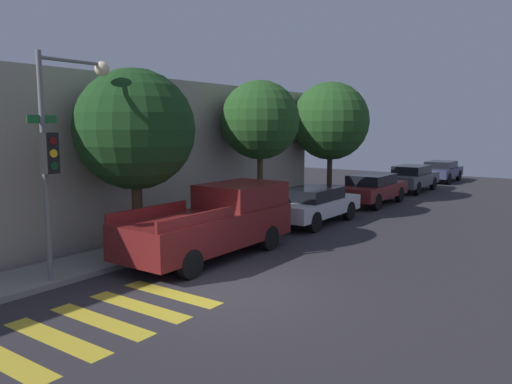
% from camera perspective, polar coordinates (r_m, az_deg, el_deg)
% --- Properties ---
extents(ground_plane, '(60.00, 60.00, 0.00)m').
position_cam_1_polar(ground_plane, '(11.33, -3.79, -11.21)').
color(ground_plane, '#2D2B30').
extents(sidewalk, '(26.00, 1.79, 0.14)m').
position_cam_1_polar(sidewalk, '(14.15, -16.89, -7.40)').
color(sidewalk, gray).
rests_on(sidewalk, ground).
extents(building_row, '(26.00, 6.00, 5.20)m').
position_cam_1_polar(building_row, '(17.33, -25.99, 3.36)').
color(building_row, '#A89E8E').
rests_on(building_row, ground).
extents(crosswalk, '(4.20, 2.60, 0.00)m').
position_cam_1_polar(crosswalk, '(10.12, -17.37, -13.88)').
color(crosswalk, gold).
rests_on(crosswalk, ground).
extents(traffic_light_pole, '(2.18, 0.56, 5.27)m').
position_cam_1_polar(traffic_light_pole, '(12.17, -21.39, 6.11)').
color(traffic_light_pole, slate).
rests_on(traffic_light_pole, ground).
extents(pickup_truck, '(5.51, 2.00, 1.95)m').
position_cam_1_polar(pickup_truck, '(14.08, -4.60, -3.34)').
color(pickup_truck, maroon).
rests_on(pickup_truck, ground).
extents(sedan_near_corner, '(4.51, 1.79, 1.36)m').
position_cam_1_polar(sedan_near_corner, '(18.77, 6.61, -1.36)').
color(sedan_near_corner, silver).
rests_on(sedan_near_corner, ground).
extents(sedan_middle, '(4.66, 1.82, 1.41)m').
position_cam_1_polar(sedan_middle, '(23.82, 13.13, 0.45)').
color(sedan_middle, maroon).
rests_on(sedan_middle, ground).
extents(sedan_far_end, '(4.68, 1.74, 1.45)m').
position_cam_1_polar(sedan_far_end, '(29.16, 17.39, 1.60)').
color(sedan_far_end, '#4C5156').
rests_on(sedan_far_end, ground).
extents(sedan_tail_of_row, '(4.29, 1.81, 1.35)m').
position_cam_1_polar(sedan_tail_of_row, '(34.79, 20.40, 2.32)').
color(sedan_tail_of_row, '#2D3351').
rests_on(sedan_tail_of_row, ground).
extents(tree_near_corner, '(3.31, 3.31, 5.21)m').
position_cam_1_polar(tree_near_corner, '(14.13, -13.68, 6.93)').
color(tree_near_corner, '#42301E').
rests_on(tree_near_corner, ground).
extents(tree_midblock, '(2.92, 2.92, 5.32)m').
position_cam_1_polar(tree_midblock, '(18.64, 0.47, 8.19)').
color(tree_midblock, '#4C3823').
rests_on(tree_midblock, ground).
extents(tree_far_end, '(3.59, 3.59, 5.66)m').
position_cam_1_polar(tree_far_end, '(23.55, 8.51, 8.01)').
color(tree_far_end, '#42301E').
rests_on(tree_far_end, ground).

